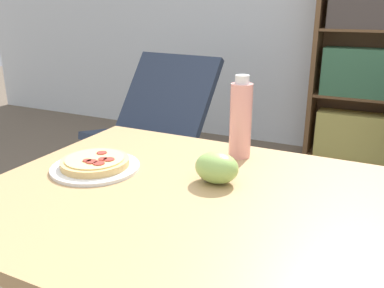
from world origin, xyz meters
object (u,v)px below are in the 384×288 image
Objects in this scene: grape_bunch at (217,168)px; drink_bottle at (241,119)px; pizza_on_plate at (95,164)px; lounge_chair_near at (154,145)px; bookshelf at (362,70)px.

drink_bottle is at bearing 93.70° from grape_bunch.
pizza_on_plate is at bearing -139.96° from drink_bottle.
bookshelf is at bearing 49.03° from lounge_chair_near.
grape_bunch is at bearing 10.97° from pizza_on_plate.
drink_bottle reaches higher than grape_bunch.
lounge_chair_near is at bearing 131.77° from drink_bottle.
pizza_on_plate is at bearing -58.25° from lounge_chair_near.
grape_bunch is 2.49m from bookshelf.
grape_bunch is 0.47× the size of drink_bottle.
bookshelf is (0.19, 2.26, -0.14)m from drink_bottle.
drink_bottle is 0.29× the size of lounge_chair_near.
grape_bunch is at bearing -94.01° from bookshelf.
lounge_chair_near is at bearing 127.27° from grape_bunch.
drink_bottle is 0.16× the size of bookshelf.
pizza_on_plate is 2.60m from bookshelf.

